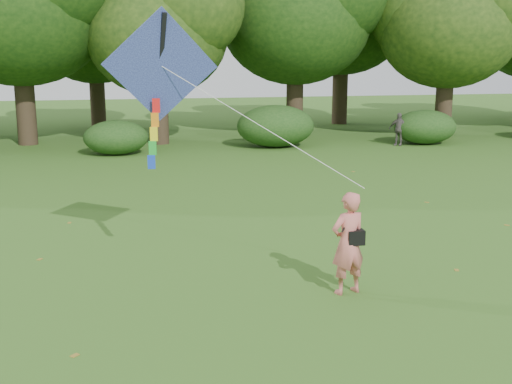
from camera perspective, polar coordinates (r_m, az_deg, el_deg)
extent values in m
plane|color=#265114|center=(11.43, 8.29, -9.20)|extent=(100.00, 100.00, 0.00)
imported|color=#D06962|center=(11.31, 8.18, -4.53)|extent=(0.76, 0.60, 1.83)
imported|color=#625957|center=(29.99, 12.55, 5.47)|extent=(0.92, 0.83, 1.50)
cube|color=black|center=(11.29, 8.82, -4.00)|extent=(0.30, 0.20, 0.26)
cylinder|color=black|center=(11.15, 8.32, -2.31)|extent=(0.33, 0.14, 0.47)
cube|color=#225895|center=(11.85, -8.49, 11.07)|extent=(2.08, 0.50, 2.04)
cube|color=black|center=(11.88, -8.50, 11.07)|extent=(0.26, 0.65, 1.83)
cylinder|color=white|center=(11.29, 0.36, 5.94)|extent=(3.30, 1.74, 2.06)
cube|color=red|center=(11.90, -8.87, 7.61)|extent=(0.14, 0.06, 0.26)
cube|color=orange|center=(11.92, -8.97, 6.36)|extent=(0.14, 0.06, 0.26)
cube|color=yellow|center=(11.95, -9.07, 5.11)|extent=(0.14, 0.06, 0.26)
cube|color=green|center=(11.98, -9.18, 3.87)|extent=(0.14, 0.06, 0.26)
cube|color=blue|center=(12.02, -9.28, 2.64)|extent=(0.14, 0.06, 0.26)
cylinder|color=#3A2D1E|center=(31.33, -19.82, 7.49)|extent=(0.88, 0.88, 3.85)
ellipsoid|color=#1E3F11|center=(31.30, -20.38, 15.02)|extent=(8.00, 8.00, 6.80)
cylinder|color=#3A2D1E|center=(30.12, -8.57, 7.24)|extent=(0.80, 0.80, 3.15)
ellipsoid|color=#1E3F11|center=(30.02, -8.78, 13.59)|extent=(6.40, 6.40, 5.44)
cylinder|color=#3A2D1E|center=(33.22, 3.46, 8.27)|extent=(0.86, 0.86, 3.67)
ellipsoid|color=#1E3F11|center=(33.17, 3.55, 15.05)|extent=(7.60, 7.60, 6.46)
cylinder|color=#3A2D1E|center=(33.50, 16.36, 7.62)|extent=(0.83, 0.83, 3.43)
ellipsoid|color=#1E3F11|center=(33.43, 16.74, 13.75)|extent=(6.80, 6.80, 5.78)
cylinder|color=#3A2D1E|center=(37.56, -13.91, 8.27)|extent=(0.84, 0.84, 3.50)
ellipsoid|color=#1E3F11|center=(37.50, -14.20, 13.87)|extent=(7.00, 7.00, 5.95)
cylinder|color=#3A2D1E|center=(38.69, 7.48, 9.02)|extent=(0.90, 0.90, 4.02)
ellipsoid|color=#1E3F11|center=(38.68, 7.65, 15.18)|extent=(7.80, 7.80, 6.63)
ellipsoid|color=#264919|center=(27.28, -12.34, 4.75)|extent=(2.66, 2.09, 1.42)
ellipsoid|color=#264919|center=(28.85, 1.74, 5.88)|extent=(3.50, 2.75, 1.88)
ellipsoid|color=#264919|center=(30.81, 14.79, 5.61)|extent=(2.94, 2.31, 1.58)
cube|color=olive|center=(13.97, -18.67, -5.69)|extent=(0.13, 0.14, 0.01)
cube|color=olive|center=(18.82, 14.94, -0.89)|extent=(0.14, 0.14, 0.01)
cube|color=olive|center=(13.21, 17.40, -6.64)|extent=(0.12, 0.14, 0.01)
cube|color=olive|center=(16.96, 21.40, -2.76)|extent=(0.14, 0.14, 0.01)
cube|color=olive|center=(9.63, -15.81, -13.80)|extent=(0.14, 0.14, 0.01)
cube|color=olive|center=(16.69, -16.25, -2.64)|extent=(0.09, 0.13, 0.01)
cube|color=olive|center=(23.13, 8.63, 1.81)|extent=(0.12, 0.14, 0.01)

